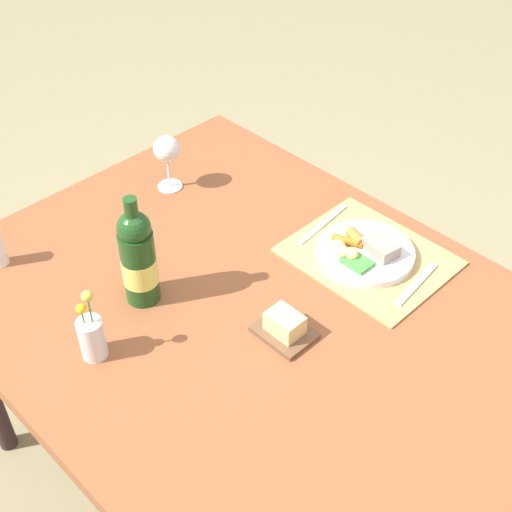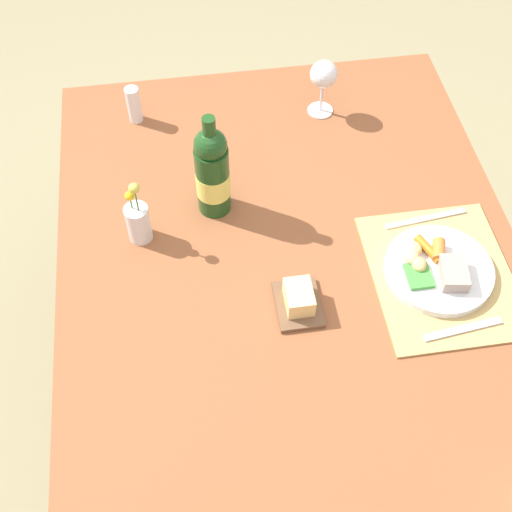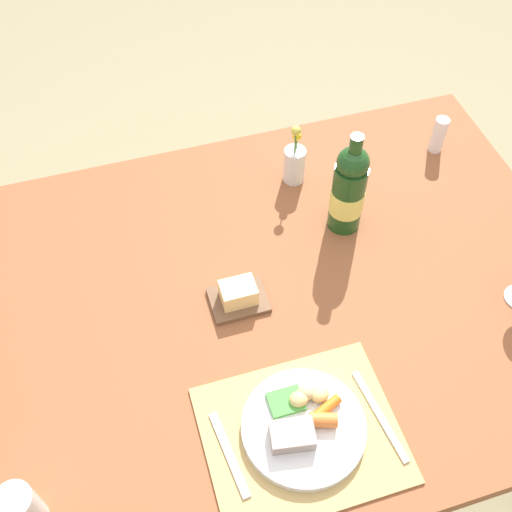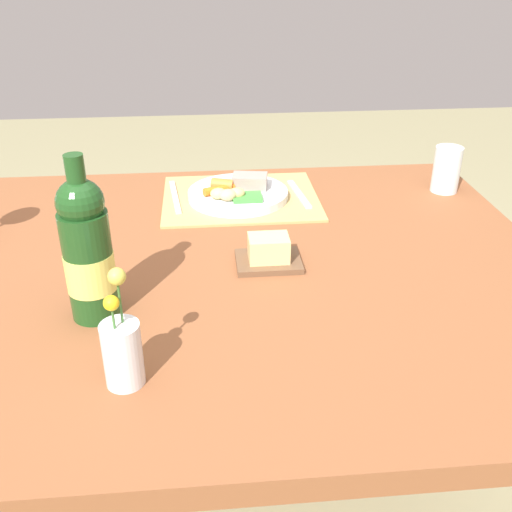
{
  "view_description": "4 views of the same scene",
  "coord_description": "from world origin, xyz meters",
  "px_view_note": "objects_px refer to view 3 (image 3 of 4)",
  "views": [
    {
      "loc": [
        -0.84,
        0.81,
        1.92
      ],
      "look_at": [
        0.05,
        -0.07,
        0.82
      ],
      "focal_mm": 49.15,
      "sensor_mm": 36.0,
      "label": 1
    },
    {
      "loc": [
        -0.9,
        0.22,
        2.02
      ],
      "look_at": [
        -0.0,
        0.09,
        0.79
      ],
      "focal_mm": 47.24,
      "sensor_mm": 36.0,
      "label": 2
    },
    {
      "loc": [
        -0.32,
        -0.77,
        1.96
      ],
      "look_at": [
        -0.07,
        0.04,
        0.86
      ],
      "focal_mm": 44.03,
      "sensor_mm": 36.0,
      "label": 3
    },
    {
      "loc": [
        -0.0,
        1.04,
        1.32
      ],
      "look_at": [
        -0.1,
        0.05,
        0.79
      ],
      "focal_mm": 41.38,
      "sensor_mm": 36.0,
      "label": 4
    }
  ],
  "objects_px": {
    "dinner_plate": "(303,425)",
    "flower_vase": "(294,163)",
    "wine_bottle": "(348,190)",
    "butter_dish": "(238,296)",
    "water_tumbler": "(23,511)",
    "knife": "(380,416)",
    "dining_table": "(289,306)",
    "salt_shaker": "(439,135)",
    "fork": "(229,454)"
  },
  "relations": [
    {
      "from": "fork",
      "to": "flower_vase",
      "type": "bearing_deg",
      "value": 55.19
    },
    {
      "from": "dinner_plate",
      "to": "knife",
      "type": "height_order",
      "value": "dinner_plate"
    },
    {
      "from": "water_tumbler",
      "to": "butter_dish",
      "type": "xyz_separation_m",
      "value": [
        0.5,
        0.35,
        -0.03
      ]
    },
    {
      "from": "butter_dish",
      "to": "flower_vase",
      "type": "distance_m",
      "value": 0.42
    },
    {
      "from": "knife",
      "to": "wine_bottle",
      "type": "bearing_deg",
      "value": 70.14
    },
    {
      "from": "knife",
      "to": "fork",
      "type": "bearing_deg",
      "value": 171.54
    },
    {
      "from": "dining_table",
      "to": "salt_shaker",
      "type": "relative_size",
      "value": 13.28
    },
    {
      "from": "butter_dish",
      "to": "salt_shaker",
      "type": "distance_m",
      "value": 0.74
    },
    {
      "from": "dinner_plate",
      "to": "wine_bottle",
      "type": "height_order",
      "value": "wine_bottle"
    },
    {
      "from": "water_tumbler",
      "to": "knife",
      "type": "bearing_deg",
      "value": -0.41
    },
    {
      "from": "wine_bottle",
      "to": "salt_shaker",
      "type": "distance_m",
      "value": 0.4
    },
    {
      "from": "dinner_plate",
      "to": "salt_shaker",
      "type": "height_order",
      "value": "salt_shaker"
    },
    {
      "from": "flower_vase",
      "to": "butter_dish",
      "type": "bearing_deg",
      "value": -126.51
    },
    {
      "from": "flower_vase",
      "to": "salt_shaker",
      "type": "xyz_separation_m",
      "value": [
        0.42,
        -0.01,
        -0.01
      ]
    },
    {
      "from": "fork",
      "to": "knife",
      "type": "relative_size",
      "value": 0.87
    },
    {
      "from": "dinner_plate",
      "to": "fork",
      "type": "relative_size",
      "value": 1.37
    },
    {
      "from": "dining_table",
      "to": "water_tumbler",
      "type": "xyz_separation_m",
      "value": [
        -0.62,
        -0.34,
        0.11
      ]
    },
    {
      "from": "fork",
      "to": "dining_table",
      "type": "bearing_deg",
      "value": 47.87
    },
    {
      "from": "dinner_plate",
      "to": "salt_shaker",
      "type": "distance_m",
      "value": 0.91
    },
    {
      "from": "water_tumbler",
      "to": "flower_vase",
      "type": "height_order",
      "value": "flower_vase"
    },
    {
      "from": "dinner_plate",
      "to": "butter_dish",
      "type": "xyz_separation_m",
      "value": [
        -0.04,
        0.33,
        0.0
      ]
    },
    {
      "from": "fork",
      "to": "knife",
      "type": "height_order",
      "value": "same"
    },
    {
      "from": "dining_table",
      "to": "salt_shaker",
      "type": "distance_m",
      "value": 0.65
    },
    {
      "from": "wine_bottle",
      "to": "salt_shaker",
      "type": "height_order",
      "value": "wine_bottle"
    },
    {
      "from": "flower_vase",
      "to": "salt_shaker",
      "type": "distance_m",
      "value": 0.42
    },
    {
      "from": "dinner_plate",
      "to": "dining_table",
      "type": "bearing_deg",
      "value": 75.57
    },
    {
      "from": "dining_table",
      "to": "salt_shaker",
      "type": "height_order",
      "value": "salt_shaker"
    },
    {
      "from": "dinner_plate",
      "to": "wine_bottle",
      "type": "bearing_deg",
      "value": 59.98
    },
    {
      "from": "wine_bottle",
      "to": "flower_vase",
      "type": "xyz_separation_m",
      "value": [
        -0.07,
        0.19,
        -0.06
      ]
    },
    {
      "from": "flower_vase",
      "to": "fork",
      "type": "bearing_deg",
      "value": -118.35
    },
    {
      "from": "water_tumbler",
      "to": "flower_vase",
      "type": "xyz_separation_m",
      "value": [
        0.75,
        0.69,
        0.01
      ]
    },
    {
      "from": "water_tumbler",
      "to": "salt_shaker",
      "type": "distance_m",
      "value": 1.35
    },
    {
      "from": "wine_bottle",
      "to": "water_tumbler",
      "type": "bearing_deg",
      "value": -148.51
    },
    {
      "from": "fork",
      "to": "salt_shaker",
      "type": "relative_size",
      "value": 1.71
    },
    {
      "from": "dinner_plate",
      "to": "salt_shaker",
      "type": "bearing_deg",
      "value": 46.65
    },
    {
      "from": "water_tumbler",
      "to": "salt_shaker",
      "type": "height_order",
      "value": "water_tumbler"
    },
    {
      "from": "butter_dish",
      "to": "water_tumbler",
      "type": "bearing_deg",
      "value": -144.99
    },
    {
      "from": "butter_dish",
      "to": "flower_vase",
      "type": "height_order",
      "value": "flower_vase"
    },
    {
      "from": "wine_bottle",
      "to": "dinner_plate",
      "type": "bearing_deg",
      "value": -120.02
    },
    {
      "from": "dinner_plate",
      "to": "flower_vase",
      "type": "height_order",
      "value": "flower_vase"
    },
    {
      "from": "flower_vase",
      "to": "wine_bottle",
      "type": "bearing_deg",
      "value": -69.69
    },
    {
      "from": "dining_table",
      "to": "wine_bottle",
      "type": "bearing_deg",
      "value": 39.24
    },
    {
      "from": "knife",
      "to": "butter_dish",
      "type": "distance_m",
      "value": 0.41
    },
    {
      "from": "dining_table",
      "to": "water_tumbler",
      "type": "relative_size",
      "value": 12.05
    },
    {
      "from": "water_tumbler",
      "to": "salt_shaker",
      "type": "bearing_deg",
      "value": 30.31
    },
    {
      "from": "dining_table",
      "to": "dinner_plate",
      "type": "xyz_separation_m",
      "value": [
        -0.08,
        -0.32,
        0.08
      ]
    },
    {
      "from": "dinner_plate",
      "to": "water_tumbler",
      "type": "relative_size",
      "value": 2.12
    },
    {
      "from": "knife",
      "to": "butter_dish",
      "type": "bearing_deg",
      "value": 112.78
    },
    {
      "from": "wine_bottle",
      "to": "butter_dish",
      "type": "distance_m",
      "value": 0.37
    },
    {
      "from": "water_tumbler",
      "to": "butter_dish",
      "type": "distance_m",
      "value": 0.61
    }
  ]
}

